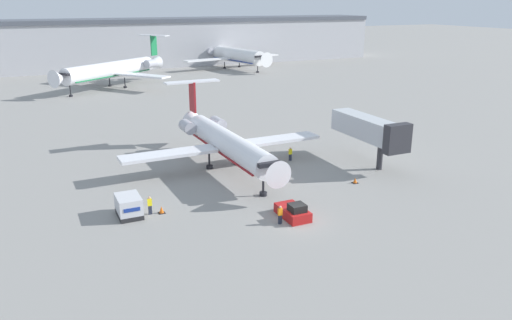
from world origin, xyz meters
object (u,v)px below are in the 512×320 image
at_px(airplane_main, 225,142).
at_px(airplane_parked_far_left, 113,70).
at_px(worker_by_wing, 290,154).
at_px(worker_on_apron, 150,205).
at_px(traffic_cone_left, 161,210).
at_px(jet_bridge, 369,129).
at_px(luggage_cart, 129,206).
at_px(worker_near_tug, 280,214).
at_px(pushback_tug, 293,212).
at_px(traffic_cone_right, 355,181).
at_px(airplane_parked_far_right, 234,55).

relative_size(airplane_main, airplane_parked_far_left, 0.86).
height_order(worker_by_wing, worker_on_apron, worker_on_apron).
height_order(worker_on_apron, traffic_cone_left, worker_on_apron).
distance_m(airplane_main, jet_bridge, 17.68).
distance_m(luggage_cart, traffic_cone_left, 3.07).
xyz_separation_m(luggage_cart, worker_on_apron, (1.89, -0.42, -0.04)).
distance_m(worker_near_tug, traffic_cone_left, 11.52).
height_order(airplane_main, traffic_cone_left, airplane_main).
relative_size(pushback_tug, luggage_cart, 1.25).
xyz_separation_m(traffic_cone_left, jet_bridge, (27.20, 4.15, 4.12)).
relative_size(airplane_main, pushback_tug, 6.65).
relative_size(airplane_main, traffic_cone_right, 41.22).
bearing_deg(airplane_parked_far_right, traffic_cone_left, -116.12).
distance_m(airplane_parked_far_left, jet_bridge, 73.69).
height_order(luggage_cart, airplane_parked_far_left, airplane_parked_far_left).
relative_size(luggage_cart, airplane_parked_far_right, 0.09).
relative_size(worker_near_tug, airplane_parked_far_left, 0.06).
bearing_deg(worker_on_apron, airplane_main, 40.14).
bearing_deg(traffic_cone_left, traffic_cone_right, -2.54).
bearing_deg(pushback_tug, airplane_parked_far_right, 70.50).
bearing_deg(luggage_cart, airplane_parked_far_left, 81.34).
distance_m(worker_on_apron, traffic_cone_left, 1.23).
relative_size(traffic_cone_left, airplane_parked_far_left, 0.02).
bearing_deg(worker_near_tug, traffic_cone_right, 25.38).
relative_size(worker_on_apron, airplane_parked_far_left, 0.06).
bearing_deg(jet_bridge, airplane_parked_far_left, 104.74).
xyz_separation_m(pushback_tug, jet_bridge, (16.24, 10.29, 3.87)).
bearing_deg(traffic_cone_left, airplane_parked_far_left, 83.60).
relative_size(airplane_main, jet_bridge, 2.13).
distance_m(luggage_cart, airplane_parked_far_left, 75.72).
height_order(worker_on_apron, airplane_parked_far_left, airplane_parked_far_left).
xyz_separation_m(worker_by_wing, worker_on_apron, (-20.11, -9.07, 0.02)).
distance_m(pushback_tug, traffic_cone_left, 12.57).
distance_m(worker_near_tug, airplane_parked_far_right, 110.16).
bearing_deg(worker_by_wing, jet_bridge, -32.23).
distance_m(luggage_cart, traffic_cone_right, 24.72).
height_order(airplane_main, worker_by_wing, airplane_main).
bearing_deg(worker_on_apron, airplane_parked_far_left, 82.80).
bearing_deg(pushback_tug, airplane_parked_far_left, 91.76).
bearing_deg(airplane_parked_far_left, worker_near_tug, -89.49).
bearing_deg(worker_on_apron, traffic_cone_right, -2.93).
bearing_deg(airplane_parked_far_left, luggage_cart, -98.66).
bearing_deg(worker_near_tug, airplane_main, 85.40).
height_order(traffic_cone_right, airplane_parked_far_right, airplane_parked_far_right).
distance_m(worker_by_wing, traffic_cone_right, 10.60).
xyz_separation_m(traffic_cone_left, airplane_parked_far_left, (8.46, 75.41, 3.88)).
bearing_deg(worker_by_wing, luggage_cart, -158.53).
xyz_separation_m(worker_near_tug, worker_on_apron, (-10.23, 7.11, 0.03)).
height_order(pushback_tug, traffic_cone_right, pushback_tug).
bearing_deg(worker_on_apron, luggage_cart, 167.57).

